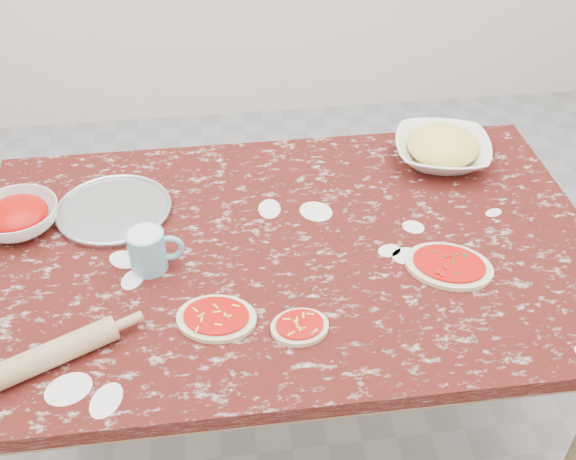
# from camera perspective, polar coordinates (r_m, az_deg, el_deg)

# --- Properties ---
(ground) EXTENTS (4.00, 4.00, 0.00)m
(ground) POSITION_cam_1_polar(r_m,az_deg,el_deg) (2.31, 0.00, -15.47)
(ground) COLOR gray
(worktable) EXTENTS (1.60, 1.00, 0.75)m
(worktable) POSITION_cam_1_polar(r_m,az_deg,el_deg) (1.81, 0.00, -3.25)
(worktable) COLOR #3F100D
(worktable) RESTS_ON ground
(pizza_tray) EXTENTS (0.39, 0.39, 0.01)m
(pizza_tray) POSITION_cam_1_polar(r_m,az_deg,el_deg) (1.91, -14.26, 1.59)
(pizza_tray) COLOR #B2B2B7
(pizza_tray) RESTS_ON worktable
(sauce_bowl) EXTENTS (0.27, 0.27, 0.07)m
(sauce_bowl) POSITION_cam_1_polar(r_m,az_deg,el_deg) (1.92, -21.53, 0.95)
(sauce_bowl) COLOR white
(sauce_bowl) RESTS_ON worktable
(cheese_bowl) EXTENTS (0.33, 0.33, 0.07)m
(cheese_bowl) POSITION_cam_1_polar(r_m,az_deg,el_deg) (2.09, 12.66, 6.41)
(cheese_bowl) COLOR white
(cheese_bowl) RESTS_ON worktable
(flour_mug) EXTENTS (0.14, 0.09, 0.11)m
(flour_mug) POSITION_cam_1_polar(r_m,az_deg,el_deg) (1.69, -11.49, -1.62)
(flour_mug) COLOR #73ACC7
(flour_mug) RESTS_ON worktable
(pizza_left) EXTENTS (0.21, 0.18, 0.02)m
(pizza_left) POSITION_cam_1_polar(r_m,az_deg,el_deg) (1.57, -5.96, -7.28)
(pizza_left) COLOR beige
(pizza_left) RESTS_ON worktable
(pizza_mid) EXTENTS (0.14, 0.12, 0.02)m
(pizza_mid) POSITION_cam_1_polar(r_m,az_deg,el_deg) (1.54, 0.98, -8.04)
(pizza_mid) COLOR beige
(pizza_mid) RESTS_ON worktable
(pizza_right) EXTENTS (0.26, 0.24, 0.02)m
(pizza_right) POSITION_cam_1_polar(r_m,az_deg,el_deg) (1.73, 13.21, -2.90)
(pizza_right) COLOR beige
(pizza_right) RESTS_ON worktable
(rolling_pin) EXTENTS (0.27, 0.17, 0.06)m
(rolling_pin) POSITION_cam_1_polar(r_m,az_deg,el_deg) (1.55, -18.97, -9.72)
(rolling_pin) COLOR tan
(rolling_pin) RESTS_ON worktable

